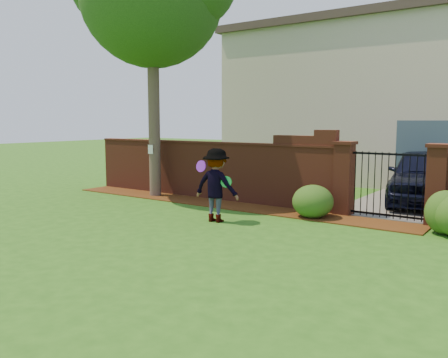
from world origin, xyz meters
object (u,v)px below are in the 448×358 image
Objects in this scene: man at (215,185)px; frisbee_purple at (201,166)px; car at (424,177)px; frisbee_green at (226,182)px.

frisbee_purple is (-0.33, -0.12, 0.45)m from man.
man reaches higher than car.
man is 6.48× the size of frisbee_green.
frisbee_green is (0.64, 0.13, -0.34)m from frisbee_purple.
man reaches higher than frisbee_green.
car reaches higher than frisbee_purple.
frisbee_green is at bearing 175.65° from man.
car is 16.58× the size of frisbee_purple.
car is 6.16m from frisbee_green.
car is 17.24× the size of frisbee_green.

